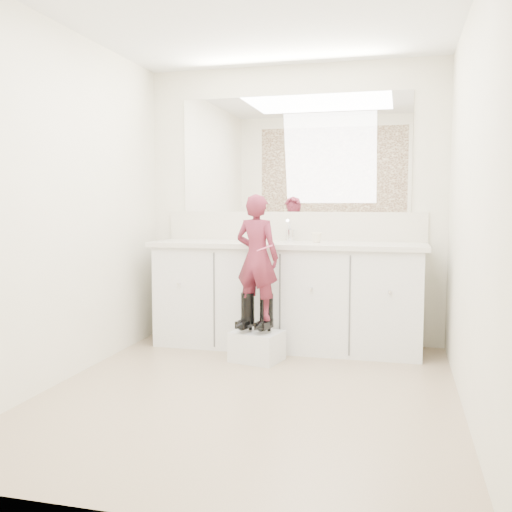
# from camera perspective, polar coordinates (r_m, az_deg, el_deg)

# --- Properties ---
(floor) EXTENTS (3.00, 3.00, 0.00)m
(floor) POSITION_cam_1_polar(r_m,az_deg,el_deg) (3.76, -0.68, -13.56)
(floor) COLOR #8F7B5D
(floor) RESTS_ON ground
(ceiling) EXTENTS (3.00, 3.00, 0.00)m
(ceiling) POSITION_cam_1_polar(r_m,az_deg,el_deg) (3.75, -0.72, 23.74)
(ceiling) COLOR white
(ceiling) RESTS_ON wall_back
(wall_back) EXTENTS (2.60, 0.00, 2.60)m
(wall_back) POSITION_cam_1_polar(r_m,az_deg,el_deg) (5.02, 3.73, 5.12)
(wall_back) COLOR beige
(wall_back) RESTS_ON floor
(wall_front) EXTENTS (2.60, 0.00, 2.60)m
(wall_front) POSITION_cam_1_polar(r_m,az_deg,el_deg) (2.14, -11.13, 4.85)
(wall_front) COLOR beige
(wall_front) RESTS_ON floor
(wall_left) EXTENTS (0.00, 3.00, 3.00)m
(wall_left) POSITION_cam_1_polar(r_m,az_deg,el_deg) (4.09, -18.66, 4.82)
(wall_left) COLOR beige
(wall_left) RESTS_ON floor
(wall_right) EXTENTS (0.00, 3.00, 3.00)m
(wall_right) POSITION_cam_1_polar(r_m,az_deg,el_deg) (3.46, 20.69, 4.73)
(wall_right) COLOR beige
(wall_right) RESTS_ON floor
(vanity_cabinet) EXTENTS (2.20, 0.55, 0.85)m
(vanity_cabinet) POSITION_cam_1_polar(r_m,az_deg,el_deg) (4.81, 3.08, -4.15)
(vanity_cabinet) COLOR silver
(vanity_cabinet) RESTS_ON floor
(countertop) EXTENTS (2.28, 0.58, 0.04)m
(countertop) POSITION_cam_1_polar(r_m,az_deg,el_deg) (4.75, 3.07, 1.13)
(countertop) COLOR beige
(countertop) RESTS_ON vanity_cabinet
(backsplash) EXTENTS (2.28, 0.03, 0.25)m
(backsplash) POSITION_cam_1_polar(r_m,az_deg,el_deg) (5.01, 3.69, 3.00)
(backsplash) COLOR beige
(backsplash) RESTS_ON countertop
(mirror) EXTENTS (2.00, 0.02, 1.00)m
(mirror) POSITION_cam_1_polar(r_m,az_deg,el_deg) (5.03, 3.74, 10.14)
(mirror) COLOR white
(mirror) RESTS_ON wall_back
(dot_panel) EXTENTS (2.00, 0.01, 1.20)m
(dot_panel) POSITION_cam_1_polar(r_m,az_deg,el_deg) (2.19, -11.23, 16.69)
(dot_panel) COLOR #472819
(dot_panel) RESTS_ON wall_front
(faucet) EXTENTS (0.08, 0.08, 0.10)m
(faucet) POSITION_cam_1_polar(r_m,az_deg,el_deg) (4.90, 3.45, 2.08)
(faucet) COLOR silver
(faucet) RESTS_ON countertop
(cup) EXTENTS (0.12, 0.12, 0.08)m
(cup) POSITION_cam_1_polar(r_m,az_deg,el_deg) (4.76, 6.06, 1.86)
(cup) COLOR #F1E1C0
(cup) RESTS_ON countertop
(soap_bottle) EXTENTS (0.11, 0.11, 0.19)m
(soap_bottle) POSITION_cam_1_polar(r_m,az_deg,el_deg) (4.86, 0.11, 2.62)
(soap_bottle) COLOR white
(soap_bottle) RESTS_ON countertop
(step_stool) EXTENTS (0.42, 0.37, 0.23)m
(step_stool) POSITION_cam_1_polar(r_m,az_deg,el_deg) (4.45, 0.10, -9.00)
(step_stool) COLOR silver
(step_stool) RESTS_ON floor
(boot_left) EXTENTS (0.15, 0.22, 0.30)m
(boot_left) POSITION_cam_1_polar(r_m,az_deg,el_deg) (4.41, -0.85, -5.62)
(boot_left) COLOR black
(boot_left) RESTS_ON step_stool
(boot_right) EXTENTS (0.15, 0.22, 0.30)m
(boot_right) POSITION_cam_1_polar(r_m,az_deg,el_deg) (4.38, 1.06, -5.71)
(boot_right) COLOR black
(boot_right) RESTS_ON step_stool
(toddler) EXTENTS (0.39, 0.30, 0.95)m
(toddler) POSITION_cam_1_polar(r_m,az_deg,el_deg) (4.33, 0.10, -0.11)
(toddler) COLOR #9E3046
(toddler) RESTS_ON step_stool
(toothbrush) EXTENTS (0.13, 0.04, 0.06)m
(toothbrush) POSITION_cam_1_polar(r_m,az_deg,el_deg) (4.26, 0.82, 0.78)
(toothbrush) COLOR #F55F8F
(toothbrush) RESTS_ON toddler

